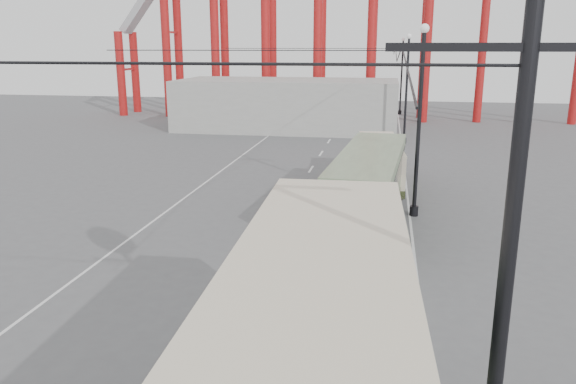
% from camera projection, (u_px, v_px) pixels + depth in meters
% --- Properties ---
extents(road_markings, '(12.52, 120.00, 0.01)m').
position_uv_depth(road_markings, '(293.00, 201.00, 31.08)').
color(road_markings, silver).
rests_on(road_markings, ground).
extents(lamp_post_near, '(3.20, 0.44, 10.80)m').
position_uv_depth(lamp_post_near, '(526.00, 87.00, 6.38)').
color(lamp_post_near, black).
rests_on(lamp_post_near, ground).
extents(lamp_post_mid, '(3.20, 0.44, 9.32)m').
position_uv_depth(lamp_post_mid, '(419.00, 123.00, 27.19)').
color(lamp_post_mid, black).
rests_on(lamp_post_mid, ground).
extents(lamp_post_far, '(3.20, 0.44, 9.32)m').
position_uv_depth(lamp_post_far, '(406.00, 90.00, 48.15)').
color(lamp_post_far, black).
rests_on(lamp_post_far, ground).
extents(lamp_post_distant, '(3.20, 0.44, 9.32)m').
position_uv_depth(lamp_post_distant, '(401.00, 76.00, 69.12)').
color(lamp_post_distant, black).
rests_on(lamp_post_distant, ground).
extents(fairground_shed, '(22.00, 10.00, 5.00)m').
position_uv_depth(fairground_shed, '(288.00, 105.00, 57.32)').
color(fairground_shed, gray).
rests_on(fairground_shed, ground).
extents(single_decker_green, '(3.66, 12.23, 3.41)m').
position_uv_depth(single_decker_green, '(370.00, 182.00, 27.22)').
color(single_decker_green, '#667757').
rests_on(single_decker_green, ground).
extents(single_decker_cream, '(2.91, 9.04, 2.77)m').
position_uv_depth(single_decker_cream, '(379.00, 162.00, 33.60)').
color(single_decker_cream, beige).
rests_on(single_decker_cream, ground).
extents(pedestrian, '(0.70, 0.53, 1.72)m').
position_uv_depth(pedestrian, '(307.00, 265.00, 19.66)').
color(pedestrian, black).
rests_on(pedestrian, ground).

